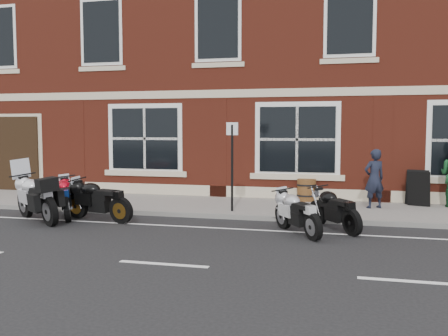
{
  "coord_description": "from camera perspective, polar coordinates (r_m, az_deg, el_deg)",
  "views": [
    {
      "loc": [
        3.02,
        -10.85,
        2.32
      ],
      "look_at": [
        -0.08,
        1.6,
        1.29
      ],
      "focal_mm": 40.0,
      "sensor_mm": 36.0,
      "label": 1
    }
  ],
  "objects": [
    {
      "name": "moto_touring_silver",
      "position": [
        13.31,
        -20.6,
        -3.02
      ],
      "size": [
        1.99,
        1.46,
        1.53
      ],
      "rotation": [
        0.0,
        0.0,
        0.96
      ],
      "color": "black",
      "rests_on": "ground"
    },
    {
      "name": "kerb",
      "position": [
        12.84,
        0.16,
        -5.55
      ],
      "size": [
        30.0,
        0.16,
        0.12
      ],
      "primitive_type": "cube",
      "color": "slate",
      "rests_on": "ground"
    },
    {
      "name": "sidewalk",
      "position": [
        14.36,
        1.67,
        -4.47
      ],
      "size": [
        30.0,
        3.0,
        0.12
      ],
      "primitive_type": "cube",
      "color": "slate",
      "rests_on": "ground"
    },
    {
      "name": "pub_building",
      "position": [
        21.88,
        6.04,
        14.25
      ],
      "size": [
        24.0,
        12.0,
        12.0
      ],
      "primitive_type": "cube",
      "color": "maroon",
      "rests_on": "ground"
    },
    {
      "name": "barrel_planter",
      "position": [
        15.31,
        9.41,
        -2.49
      ],
      "size": [
        0.59,
        0.59,
        0.66
      ],
      "color": "#432011",
      "rests_on": "sidewalk"
    },
    {
      "name": "moto_sport_red",
      "position": [
        13.68,
        -17.38,
        -3.09
      ],
      "size": [
        1.19,
        1.87,
        0.94
      ],
      "rotation": [
        0.0,
        0.0,
        0.54
      ],
      "color": "black",
      "rests_on": "ground"
    },
    {
      "name": "pedestrian_left",
      "position": [
        14.29,
        16.8,
        -1.17
      ],
      "size": [
        0.71,
        0.62,
        1.63
      ],
      "primitive_type": "imported",
      "rotation": [
        0.0,
        0.0,
        3.62
      ],
      "color": "black",
      "rests_on": "sidewalk"
    },
    {
      "name": "moto_sport_black",
      "position": [
        12.91,
        -14.2,
        -3.44
      ],
      "size": [
        2.08,
        0.7,
        0.95
      ],
      "rotation": [
        0.0,
        0.0,
        1.3
      ],
      "color": "black",
      "rests_on": "ground"
    },
    {
      "name": "parking_sign",
      "position": [
        13.13,
        0.94,
        0.9
      ],
      "size": [
        0.33,
        0.09,
        2.35
      ],
      "rotation": [
        0.0,
        0.0,
        -0.21
      ],
      "color": "black",
      "rests_on": "sidewalk"
    },
    {
      "name": "moto_naked_black",
      "position": [
        11.68,
        12.5,
        -4.47
      ],
      "size": [
        1.23,
        1.66,
        0.88
      ],
      "rotation": [
        0.0,
        0.0,
        0.62
      ],
      "color": "black",
      "rests_on": "ground"
    },
    {
      "name": "ground",
      "position": [
        11.5,
        -1.55,
        -7.05
      ],
      "size": [
        80.0,
        80.0,
        0.0
      ],
      "primitive_type": "plane",
      "color": "black",
      "rests_on": "ground"
    },
    {
      "name": "a_board_sign",
      "position": [
        15.15,
        21.27,
        -2.15
      ],
      "size": [
        0.7,
        0.57,
        1.01
      ],
      "primitive_type": null,
      "rotation": [
        0.0,
        0.0,
        -0.3
      ],
      "color": "black",
      "rests_on": "sidewalk"
    },
    {
      "name": "moto_sport_silver",
      "position": [
        11.06,
        8.41,
        -4.95
      ],
      "size": [
        1.19,
        1.65,
        0.86
      ],
      "rotation": [
        0.0,
        0.0,
        0.6
      ],
      "color": "black",
      "rests_on": "ground"
    }
  ]
}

